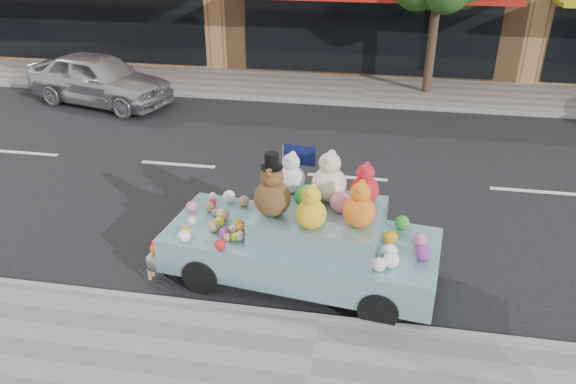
# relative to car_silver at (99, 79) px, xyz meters

# --- Properties ---
(ground) EXTENTS (120.00, 120.00, 0.00)m
(ground) POSITION_rel_car_silver_xyz_m (7.83, -3.92, -0.77)
(ground) COLOR black
(ground) RESTS_ON ground
(far_sidewalk) EXTENTS (60.00, 3.00, 0.12)m
(far_sidewalk) POSITION_rel_car_silver_xyz_m (7.83, 2.58, -0.71)
(far_sidewalk) COLOR gray
(far_sidewalk) RESTS_ON ground
(near_kerb) EXTENTS (60.00, 0.12, 0.13)m
(near_kerb) POSITION_rel_car_silver_xyz_m (7.83, -8.92, -0.71)
(near_kerb) COLOR gray
(near_kerb) RESTS_ON ground
(far_kerb) EXTENTS (60.00, 0.12, 0.13)m
(far_kerb) POSITION_rel_car_silver_xyz_m (7.83, 1.08, -0.71)
(far_kerb) COLOR gray
(far_kerb) RESTS_ON ground
(car_silver) EXTENTS (4.86, 2.94, 1.55)m
(car_silver) POSITION_rel_car_silver_xyz_m (0.00, 0.00, 0.00)
(car_silver) COLOR #AEAEB3
(car_silver) RESTS_ON ground
(art_car) EXTENTS (4.66, 2.27, 2.35)m
(art_car) POSITION_rel_car_silver_xyz_m (7.42, -7.87, 0.04)
(art_car) COLOR black
(art_car) RESTS_ON ground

